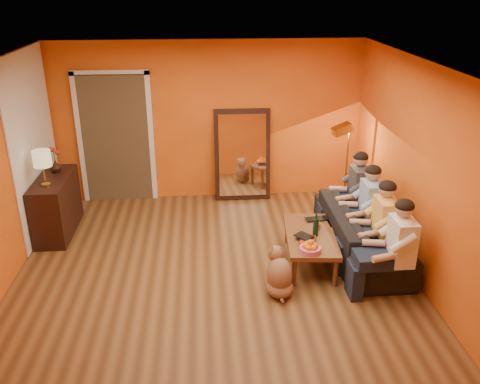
{
  "coord_description": "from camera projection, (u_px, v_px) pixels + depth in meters",
  "views": [
    {
      "loc": [
        -0.09,
        -5.31,
        3.48
      ],
      "look_at": [
        0.35,
        0.5,
        1.0
      ],
      "focal_mm": 38.0,
      "sensor_mm": 36.0,
      "label": 1
    }
  ],
  "objects": [
    {
      "name": "room_shell",
      "position": [
        212.0,
        174.0,
        6.08
      ],
      "size": [
        5.0,
        5.5,
        2.6
      ],
      "color": "brown",
      "rests_on": "ground"
    },
    {
      "name": "white_accent",
      "position": [
        34.0,
        144.0,
        7.17
      ],
      "size": [
        0.02,
        1.9,
        2.58
      ],
      "primitive_type": "cube",
      "color": "white",
      "rests_on": "wall_left"
    },
    {
      "name": "doorway_recess",
      "position": [
        117.0,
        137.0,
        8.33
      ],
      "size": [
        1.06,
        0.3,
        2.1
      ],
      "primitive_type": "cube",
      "color": "#3F2D19",
      "rests_on": "floor"
    },
    {
      "name": "door_jamb_left",
      "position": [
        80.0,
        140.0,
        8.18
      ],
      "size": [
        0.08,
        0.06,
        2.2
      ],
      "primitive_type": "cube",
      "color": "white",
      "rests_on": "wall_back"
    },
    {
      "name": "door_jamb_right",
      "position": [
        151.0,
        139.0,
        8.26
      ],
      "size": [
        0.08,
        0.06,
        2.2
      ],
      "primitive_type": "cube",
      "color": "white",
      "rests_on": "wall_back"
    },
    {
      "name": "door_header",
      "position": [
        109.0,
        73.0,
        7.8
      ],
      "size": [
        1.22,
        0.06,
        0.08
      ],
      "primitive_type": "cube",
      "color": "white",
      "rests_on": "wall_back"
    },
    {
      "name": "mirror_frame",
      "position": [
        242.0,
        155.0,
        8.4
      ],
      "size": [
        0.92,
        0.27,
        1.51
      ],
      "primitive_type": "cube",
      "rotation": [
        -0.14,
        0.0,
        0.0
      ],
      "color": "black",
      "rests_on": "floor"
    },
    {
      "name": "mirror_glass",
      "position": [
        243.0,
        156.0,
        8.36
      ],
      "size": [
        0.78,
        0.21,
        1.35
      ],
      "primitive_type": "cube",
      "rotation": [
        -0.14,
        0.0,
        0.0
      ],
      "color": "white",
      "rests_on": "mirror_frame"
    },
    {
      "name": "sideboard",
      "position": [
        56.0,
        205.0,
        7.35
      ],
      "size": [
        0.44,
        1.18,
        0.85
      ],
      "primitive_type": "cube",
      "color": "black",
      "rests_on": "floor"
    },
    {
      "name": "table_lamp",
      "position": [
        43.0,
        169.0,
        6.8
      ],
      "size": [
        0.24,
        0.24,
        0.51
      ],
      "primitive_type": null,
      "color": "beige",
      "rests_on": "sideboard"
    },
    {
      "name": "sofa",
      "position": [
        361.0,
        232.0,
        6.84
      ],
      "size": [
        2.12,
        0.83,
        0.62
      ],
      "primitive_type": "imported",
      "rotation": [
        0.0,
        0.0,
        1.57
      ],
      "color": "black",
      "rests_on": "floor"
    },
    {
      "name": "coffee_table",
      "position": [
        310.0,
        248.0,
        6.63
      ],
      "size": [
        0.72,
        1.27,
        0.42
      ],
      "primitive_type": null,
      "rotation": [
        0.0,
        0.0,
        -0.09
      ],
      "color": "brown",
      "rests_on": "floor"
    },
    {
      "name": "floor_lamp",
      "position": [
        346.0,
        171.0,
        7.83
      ],
      "size": [
        0.33,
        0.27,
        1.44
      ],
      "primitive_type": null,
      "rotation": [
        0.0,
        0.0,
        0.12
      ],
      "color": "gold",
      "rests_on": "floor"
    },
    {
      "name": "dog",
      "position": [
        279.0,
        271.0,
        5.95
      ],
      "size": [
        0.44,
        0.57,
        0.59
      ],
      "primitive_type": null,
      "rotation": [
        0.0,
        0.0,
        0.27
      ],
      "color": "#906241",
      "rests_on": "floor"
    },
    {
      "name": "person_far_left",
      "position": [
        400.0,
        248.0,
        5.81
      ],
      "size": [
        0.7,
        0.44,
        1.22
      ],
      "primitive_type": null,
      "color": "silver",
      "rests_on": "sofa"
    },
    {
      "name": "person_mid_left",
      "position": [
        384.0,
        227.0,
        6.32
      ],
      "size": [
        0.7,
        0.44,
        1.22
      ],
      "primitive_type": null,
      "color": "#EFB94F",
      "rests_on": "sofa"
    },
    {
      "name": "person_mid_right",
      "position": [
        371.0,
        208.0,
        6.82
      ],
      "size": [
        0.7,
        0.44,
        1.22
      ],
      "primitive_type": null,
      "color": "#8CAFD9",
      "rests_on": "sofa"
    },
    {
      "name": "person_far_right",
      "position": [
        359.0,
        192.0,
        7.33
      ],
      "size": [
        0.7,
        0.44,
        1.22
      ],
      "primitive_type": null,
      "color": "#38383D",
      "rests_on": "sofa"
    },
    {
      "name": "fruit_bowl",
      "position": [
        310.0,
        246.0,
        6.1
      ],
      "size": [
        0.26,
        0.26,
        0.16
      ],
      "primitive_type": null,
      "color": "#E95292",
      "rests_on": "coffee_table"
    },
    {
      "name": "wine_bottle",
      "position": [
        316.0,
        225.0,
        6.45
      ],
      "size": [
        0.07,
        0.07,
        0.31
      ],
      "primitive_type": "cylinder",
      "color": "black",
      "rests_on": "coffee_table"
    },
    {
      "name": "tumbler",
      "position": [
        318.0,
        226.0,
        6.65
      ],
      "size": [
        0.11,
        0.11,
        0.09
      ],
      "primitive_type": "imported",
      "rotation": [
        0.0,
        0.0,
        -0.2
      ],
      "color": "#B27F3F",
      "rests_on": "coffee_table"
    },
    {
      "name": "laptop",
      "position": [
        318.0,
        220.0,
        6.88
      ],
      "size": [
        0.36,
        0.26,
        0.03
      ],
      "primitive_type": "imported",
      "rotation": [
        0.0,
        0.0,
        0.14
      ],
      "color": "black",
      "rests_on": "coffee_table"
    },
    {
      "name": "book_lower",
      "position": [
        300.0,
        241.0,
        6.35
      ],
      "size": [
        0.22,
        0.27,
        0.02
      ],
      "primitive_type": "imported",
      "rotation": [
        0.0,
        0.0,
        0.22
      ],
      "color": "black",
      "rests_on": "coffee_table"
    },
    {
      "name": "book_mid",
      "position": [
        300.0,
        239.0,
        6.35
      ],
      "size": [
        0.25,
        0.29,
        0.02
      ],
      "primitive_type": "imported",
      "rotation": [
        0.0,
        0.0,
        -0.31
      ],
      "color": "#A92A13",
      "rests_on": "book_lower"
    },
    {
      "name": "book_upper",
      "position": [
        300.0,
        239.0,
        6.32
      ],
      "size": [
        0.27,
        0.27,
        0.02
      ],
      "primitive_type": "imported",
      "rotation": [
        0.0,
        0.0,
        0.7
      ],
      "color": "black",
      "rests_on": "book_mid"
    },
    {
      "name": "vase",
      "position": [
        56.0,
        166.0,
        7.38
      ],
      "size": [
        0.17,
        0.17,
        0.17
      ],
      "primitive_type": "imported",
      "color": "black",
      "rests_on": "sideboard"
    },
    {
      "name": "flowers",
      "position": [
        54.0,
        151.0,
        7.29
      ],
      "size": [
        0.17,
        0.17,
        0.39
      ],
      "primitive_type": null,
      "color": "#A92A13",
      "rests_on": "vase"
    }
  ]
}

